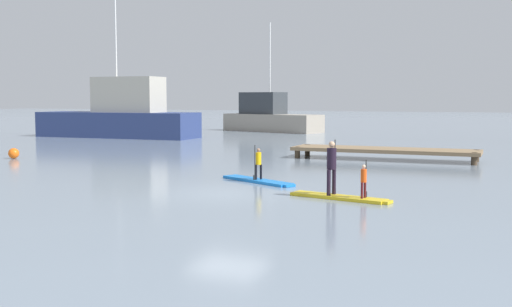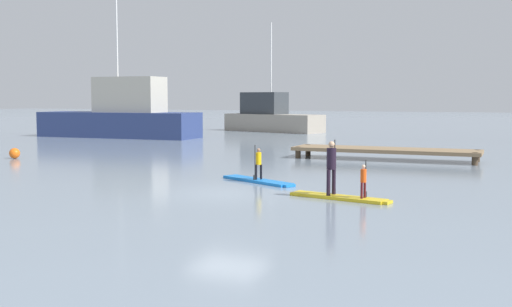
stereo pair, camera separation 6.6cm
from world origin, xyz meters
name	(u,v)px [view 2 (the right image)]	position (x,y,z in m)	size (l,w,h in m)	color
ground_plane	(228,193)	(0.00, 0.00, 0.00)	(240.00, 240.00, 0.00)	gray
paddleboard_near	(258,181)	(-0.14, 2.89, 0.05)	(3.40, 2.12, 0.10)	blue
paddler_child_solo	(258,162)	(-0.14, 2.88, 0.76)	(0.28, 0.37, 1.30)	black
paddleboard_far	(340,197)	(3.68, 0.31, 0.05)	(3.33, 1.26, 0.10)	gold
paddler_adult	(331,164)	(3.38, 0.39, 1.07)	(0.35, 0.52, 1.73)	black
paddler_child_front	(364,179)	(4.45, 0.16, 0.67)	(0.21, 0.37, 1.15)	#4C1419
fishing_boat_white_large	(122,116)	(-20.15, 22.78, 1.68)	(13.15, 4.06, 12.41)	navy
fishing_boat_green_midground	(271,117)	(-12.40, 35.16, 1.33)	(10.09, 5.55, 9.94)	#9E9384
floating_dock	(385,150)	(2.57, 12.95, 0.49)	(9.27, 2.27, 0.59)	#846B4C
mooring_buoy_mid	(15,153)	(-15.16, 6.23, 0.27)	(0.54, 0.54, 0.54)	orange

